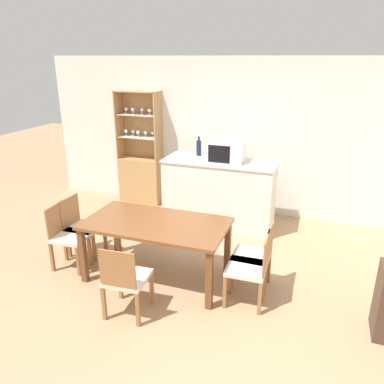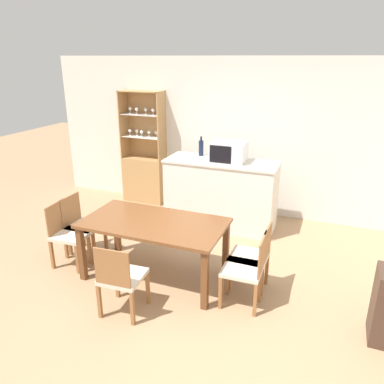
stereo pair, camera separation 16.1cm
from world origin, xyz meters
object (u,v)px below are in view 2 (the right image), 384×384
at_px(microwave, 229,152).
at_px(dining_chair_side_right_near, 246,269).
at_px(dining_chair_side_left_far, 82,225).
at_px(dining_chair_head_near, 121,278).
at_px(dining_table, 154,228).
at_px(display_cabinet, 145,170).
at_px(wine_bottle, 201,148).
at_px(dining_chair_side_right_far, 252,257).
at_px(dining_chair_side_left_near, 69,234).

bearing_deg(microwave, dining_chair_side_right_near, -67.67).
bearing_deg(dining_chair_side_left_far, dining_chair_head_near, 51.74).
height_order(dining_table, dining_chair_side_left_far, dining_chair_side_left_far).
xyz_separation_m(dining_chair_head_near, microwave, (0.39, 2.46, 0.78)).
bearing_deg(dining_chair_side_right_near, microwave, 20.99).
distance_m(display_cabinet, dining_chair_side_right_near, 3.44).
bearing_deg(display_cabinet, dining_chair_side_left_far, -85.07).
bearing_deg(display_cabinet, dining_table, -59.35).
distance_m(dining_chair_side_right_near, wine_bottle, 2.50).
bearing_deg(dining_chair_side_right_near, dining_chair_side_left_far, 82.10).
xyz_separation_m(display_cabinet, dining_chair_side_left_far, (0.18, -2.12, -0.16)).
relative_size(microwave, wine_bottle, 1.66).
height_order(dining_chair_head_near, dining_chair_side_left_far, same).
bearing_deg(display_cabinet, microwave, -17.50).
distance_m(dining_chair_head_near, wine_bottle, 2.76).
distance_m(dining_chair_side_right_far, dining_chair_head_near, 1.45).
bearing_deg(dining_chair_side_right_near, display_cabinet, 44.87).
bearing_deg(dining_chair_side_right_far, display_cabinet, 50.62).
bearing_deg(dining_chair_side_left_near, wine_bottle, 149.25).
bearing_deg(dining_chair_head_near, dining_table, 86.59).
height_order(dining_chair_side_right_near, microwave, microwave).
height_order(dining_chair_head_near, microwave, microwave).
distance_m(dining_table, dining_chair_side_left_far, 1.18).
distance_m(dining_chair_side_left_near, dining_chair_side_left_far, 0.27).
xyz_separation_m(dining_chair_side_left_near, dining_chair_side_left_far, (-0.00, 0.27, 0.00)).
xyz_separation_m(dining_chair_side_left_near, microwave, (1.55, 1.84, 0.78)).
relative_size(display_cabinet, dining_chair_side_right_far, 2.44).
bearing_deg(dining_chair_side_right_far, dining_chair_side_right_near, -178.93).
bearing_deg(dining_chair_side_right_far, dining_chair_side_left_far, 91.06).
relative_size(dining_chair_side_left_near, wine_bottle, 2.67).
bearing_deg(display_cabinet, dining_chair_side_right_far, -40.44).
bearing_deg(microwave, dining_chair_side_left_near, -130.07).
distance_m(dining_chair_side_left_far, wine_bottle, 2.18).
height_order(dining_chair_side_left_far, wine_bottle, wine_bottle).
relative_size(display_cabinet, dining_chair_side_right_near, 2.44).
bearing_deg(dining_chair_head_near, dining_chair_side_left_near, 147.93).
bearing_deg(dining_chair_side_left_near, dining_chair_side_right_near, 86.56).
bearing_deg(dining_table, dining_chair_side_left_far, 173.42).
relative_size(dining_chair_side_left_near, dining_chair_side_right_far, 1.00).
distance_m(dining_chair_side_left_near, wine_bottle, 2.40).
bearing_deg(dining_chair_side_right_far, dining_chair_head_near, 128.95).
distance_m(dining_chair_side_right_near, dining_chair_side_left_far, 2.32).
distance_m(dining_chair_side_right_far, wine_bottle, 2.29).
xyz_separation_m(dining_chair_side_left_far, microwave, (1.55, 1.57, 0.78)).
bearing_deg(dining_chair_side_left_far, dining_chair_side_right_far, 89.49).
distance_m(dining_table, dining_chair_side_left_near, 1.18).
relative_size(dining_chair_side_right_near, wine_bottle, 2.67).
distance_m(dining_chair_side_left_far, microwave, 2.34).
distance_m(dining_chair_side_right_far, dining_chair_side_left_far, 2.30).
xyz_separation_m(dining_table, dining_chair_side_left_near, (-1.15, -0.14, -0.21)).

